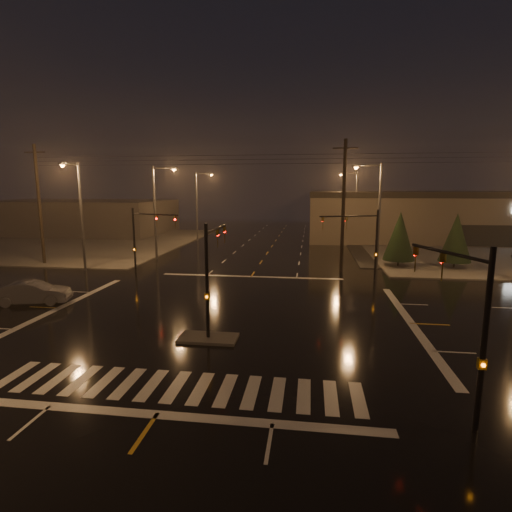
% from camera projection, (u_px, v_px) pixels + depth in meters
% --- Properties ---
extents(ground, '(140.00, 140.00, 0.00)m').
position_uv_depth(ground, '(225.00, 315.00, 24.48)').
color(ground, black).
rests_on(ground, ground).
extents(sidewalk_ne, '(36.00, 36.00, 0.12)m').
position_uv_depth(sidewalk_ne, '(511.00, 250.00, 49.74)').
color(sidewalk_ne, '#484540').
rests_on(sidewalk_ne, ground).
extents(sidewalk_nw, '(36.00, 36.00, 0.12)m').
position_uv_depth(sidewalk_nw, '(66.00, 242.00, 57.79)').
color(sidewalk_nw, '#484540').
rests_on(sidewalk_nw, ground).
extents(median_island, '(3.00, 1.60, 0.15)m').
position_uv_depth(median_island, '(208.00, 338.00, 20.56)').
color(median_island, '#484540').
rests_on(median_island, ground).
extents(crosswalk, '(15.00, 2.60, 0.01)m').
position_uv_depth(crosswalk, '(176.00, 386.00, 15.69)').
color(crosswalk, beige).
rests_on(crosswalk, ground).
extents(stop_bar_near, '(16.00, 0.50, 0.01)m').
position_uv_depth(stop_bar_near, '(157.00, 415.00, 13.73)').
color(stop_bar_near, beige).
rests_on(stop_bar_near, ground).
extents(stop_bar_far, '(16.00, 0.50, 0.01)m').
position_uv_depth(stop_bar_far, '(251.00, 277.00, 35.22)').
color(stop_bar_far, beige).
rests_on(stop_bar_far, ground).
extents(retail_building, '(60.20, 28.30, 7.20)m').
position_uv_depth(retail_building, '(499.00, 213.00, 64.05)').
color(retail_building, '#706450').
rests_on(retail_building, ground).
extents(commercial_block, '(30.00, 18.00, 5.60)m').
position_uv_depth(commercial_block, '(80.00, 217.00, 69.72)').
color(commercial_block, '#423C3A').
rests_on(commercial_block, ground).
extents(signal_mast_median, '(0.25, 4.59, 6.00)m').
position_uv_depth(signal_mast_median, '(211.00, 265.00, 20.85)').
color(signal_mast_median, black).
rests_on(signal_mast_median, ground).
extents(signal_mast_ne, '(4.84, 1.86, 6.00)m').
position_uv_depth(signal_mast_ne, '(365.00, 237.00, 32.47)').
color(signal_mast_ne, black).
rests_on(signal_mast_ne, ground).
extents(signal_mast_nw, '(4.84, 1.86, 6.00)m').
position_uv_depth(signal_mast_nw, '(143.00, 233.00, 35.02)').
color(signal_mast_nw, black).
rests_on(signal_mast_nw, ground).
extents(signal_mast_se, '(1.55, 3.87, 6.00)m').
position_uv_depth(signal_mast_se, '(467.00, 313.00, 12.96)').
color(signal_mast_se, black).
rests_on(signal_mast_se, ground).
extents(streetlight_1, '(2.77, 0.32, 10.00)m').
position_uv_depth(streetlight_1, '(157.00, 206.00, 42.59)').
color(streetlight_1, '#38383A').
rests_on(streetlight_1, ground).
extents(streetlight_2, '(2.77, 0.32, 10.00)m').
position_uv_depth(streetlight_2, '(199.00, 201.00, 58.21)').
color(streetlight_2, '#38383A').
rests_on(streetlight_2, ground).
extents(streetlight_3, '(2.77, 0.32, 10.00)m').
position_uv_depth(streetlight_3, '(376.00, 209.00, 37.63)').
color(streetlight_3, '#38383A').
rests_on(streetlight_3, ground).
extents(streetlight_4, '(2.77, 0.32, 10.00)m').
position_uv_depth(streetlight_4, '(354.00, 202.00, 57.16)').
color(streetlight_4, '#38383A').
rests_on(streetlight_4, ground).
extents(streetlight_5, '(0.32, 2.77, 10.00)m').
position_uv_depth(streetlight_5, '(79.00, 209.00, 36.58)').
color(streetlight_5, '#38383A').
rests_on(streetlight_5, ground).
extents(utility_pole_0, '(2.20, 0.32, 12.00)m').
position_uv_depth(utility_pole_0, '(39.00, 204.00, 40.08)').
color(utility_pole_0, black).
rests_on(utility_pole_0, ground).
extents(utility_pole_1, '(2.20, 0.32, 12.00)m').
position_uv_depth(utility_pole_1, '(343.00, 206.00, 36.05)').
color(utility_pole_1, black).
rests_on(utility_pole_1, ground).
extents(conifer_0, '(3.05, 3.05, 5.47)m').
position_uv_depth(conifer_0, '(400.00, 236.00, 39.11)').
color(conifer_0, black).
rests_on(conifer_0, ground).
extents(conifer_1, '(2.99, 2.99, 5.36)m').
position_uv_depth(conifer_1, '(456.00, 238.00, 38.30)').
color(conifer_1, black).
rests_on(conifer_1, ground).
extents(car_crossing, '(4.99, 2.92, 1.55)m').
position_uv_depth(car_crossing, '(33.00, 293.00, 26.79)').
color(car_crossing, '#5B5D63').
rests_on(car_crossing, ground).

